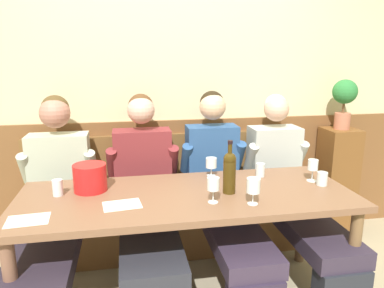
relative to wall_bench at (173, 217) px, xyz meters
The scene contains 21 objects.
room_wall_back 1.15m from the wall_bench, 90.00° to the left, with size 6.80×0.08×2.80m, color beige.
wood_wainscot_panel 0.32m from the wall_bench, 90.00° to the left, with size 6.80×0.03×1.05m, color brown.
wall_bench is the anchor object (origin of this frame).
dining_table 0.79m from the wall_bench, 90.00° to the right, with size 2.04×0.78×0.75m.
person_center_left_seat 0.98m from the wall_bench, 157.27° to the right, with size 0.54×1.25×1.30m.
person_left_seat 0.55m from the wall_bench, 123.15° to the right, with size 0.54×1.24×1.29m.
person_right_seat 0.59m from the wall_bench, 48.41° to the right, with size 0.50×1.24×1.31m.
person_center_right_seat 0.97m from the wall_bench, 22.46° to the right, with size 0.51×1.25×1.27m.
ice_bucket 0.96m from the wall_bench, 137.63° to the right, with size 0.20×0.20×0.17m, color red.
wine_bottle_green_tall 0.98m from the wall_bench, 70.59° to the right, with size 0.08×0.08×0.33m.
wine_glass_mid_right 1.14m from the wall_bench, 69.77° to the right, with size 0.08×0.08×0.15m.
wine_glass_near_bucket 1.04m from the wall_bench, 81.83° to the right, with size 0.07×0.07×0.15m.
wine_glass_right_end 0.71m from the wall_bench, 60.29° to the right, with size 0.08×0.08×0.13m.
wine_glass_by_bottle 1.21m from the wall_bench, 35.68° to the right, with size 0.07×0.07×0.15m.
water_tumbler_right 0.89m from the wall_bench, 39.86° to the right, with size 0.06×0.06×0.09m, color silver.
water_tumbler_center 1.24m from the wall_bench, 38.44° to the right, with size 0.07×0.07×0.09m, color silver.
water_tumbler_left 1.09m from the wall_bench, 142.95° to the right, with size 0.06×0.06×0.10m, color silver.
tasting_sheet_left_guest 1.01m from the wall_bench, 116.04° to the right, with size 0.21×0.15×0.00m, color white.
tasting_sheet_right_guest 1.34m from the wall_bench, 133.57° to the right, with size 0.21×0.15×0.00m, color white.
corner_pedestal 1.48m from the wall_bench, ahead, with size 0.28×0.28×0.96m, color brown.
potted_plant 1.74m from the wall_bench, ahead, with size 0.20×0.20×0.42m.
Camera 1 is at (-0.35, -1.92, 1.57)m, focal length 34.03 mm.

